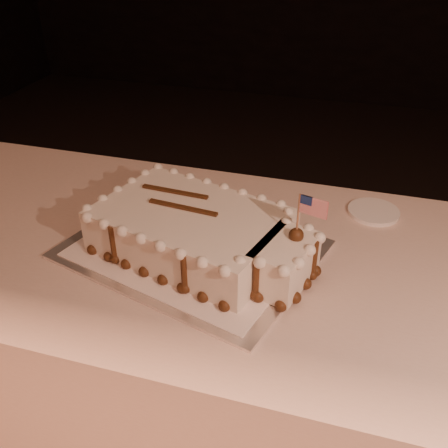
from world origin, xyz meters
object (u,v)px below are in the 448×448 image
(cake_board, at_px, (192,249))
(sheet_cake, at_px, (201,233))
(banquet_table, at_px, (290,376))
(side_plate, at_px, (374,212))

(cake_board, xyz_separation_m, sheet_cake, (0.03, -0.01, 0.06))
(banquet_table, relative_size, side_plate, 17.77)
(side_plate, bearing_deg, cake_board, -144.07)
(banquet_table, height_order, side_plate, side_plate)
(banquet_table, relative_size, sheet_cake, 4.35)
(cake_board, bearing_deg, banquet_table, 19.75)
(sheet_cake, relative_size, side_plate, 4.09)
(cake_board, bearing_deg, side_plate, 51.60)
(cake_board, distance_m, side_plate, 0.50)
(banquet_table, bearing_deg, cake_board, -175.92)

